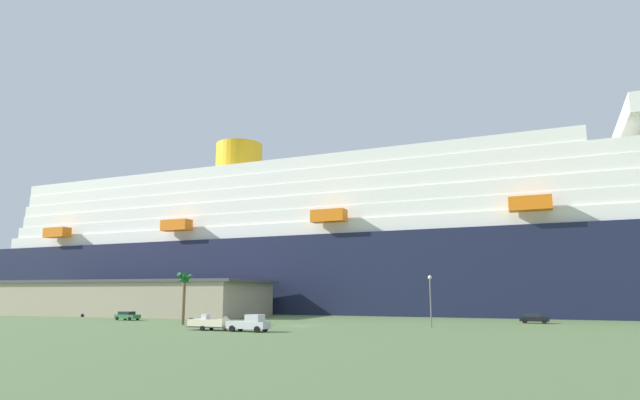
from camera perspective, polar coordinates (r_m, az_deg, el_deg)
The scene contains 11 objects.
ground_plane at distance 112.94m, azimuth 3.16°, elevation -12.39°, with size 600.00×600.00×0.00m, color #567042.
cruise_ship at distance 138.44m, azimuth 5.07°, elevation -5.31°, with size 293.42×65.76×56.97m.
terminal_building at distance 132.21m, azimuth -20.55°, elevation -9.74°, with size 69.02×25.53×7.71m.
pickup_truck at distance 71.60m, azimuth -7.51°, elevation -12.94°, with size 5.80×2.80×2.20m.
small_boat_on_trailer at distance 74.77m, azimuth -11.33°, elevation -12.77°, with size 7.84×2.69×2.15m.
palm_tree at distance 88.81m, azimuth -14.27°, elevation -8.58°, with size 3.00×2.72×8.27m.
street_lamp at distance 80.88m, azimuth 11.70°, elevation -9.71°, with size 0.56×0.56×7.50m.
parked_car_silver_sedan at distance 123.26m, azimuth -23.15°, elevation -11.03°, with size 4.68×2.35×1.58m.
parked_car_black_coupe at distance 97.15m, azimuth 21.88°, elevation -11.63°, with size 4.76×2.49×1.58m.
parked_car_green_wagon at distance 106.69m, azimuth -19.89°, elevation -11.53°, with size 5.03×2.74×1.58m.
parked_car_blue_suv at distance 114.12m, azimuth -11.51°, elevation -11.76°, with size 4.60×2.57×1.58m.
Camera 1 is at (28.32, -79.22, 4.97)m, focal length 29.97 mm.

